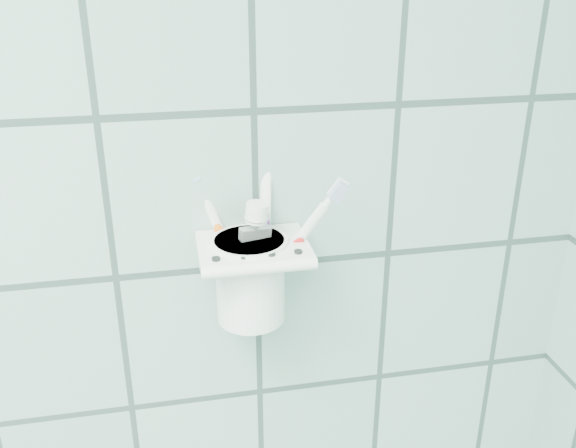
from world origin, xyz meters
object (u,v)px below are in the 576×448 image
at_px(toothbrush_blue, 262,232).
at_px(toothbrush_orange, 248,228).
at_px(cup, 250,276).
at_px(toothpaste_tube, 248,248).
at_px(toothbrush_pink, 249,233).
at_px(holder_bracket, 253,250).

xyz_separation_m(toothbrush_blue, toothbrush_orange, (-0.01, 0.03, -0.01)).
relative_size(cup, toothpaste_tube, 0.73).
xyz_separation_m(cup, toothbrush_pink, (0.00, 0.02, 0.05)).
bearing_deg(holder_bracket, toothbrush_pink, 92.17).
bearing_deg(toothbrush_pink, toothbrush_orange, -111.00).
bearing_deg(toothbrush_orange, toothbrush_pink, 63.77).
height_order(holder_bracket, toothpaste_tube, toothpaste_tube).
bearing_deg(toothbrush_blue, holder_bracket, 168.18).
height_order(cup, toothbrush_pink, toothbrush_pink).
distance_m(toothbrush_orange, toothpaste_tube, 0.02).
relative_size(cup, toothbrush_pink, 0.57).
bearing_deg(cup, toothbrush_pink, 82.62).
bearing_deg(toothbrush_orange, toothbrush_blue, -66.87).
bearing_deg(toothbrush_pink, toothpaste_tube, -102.18).
xyz_separation_m(toothbrush_pink, toothbrush_orange, (-0.00, -0.00, 0.01)).
bearing_deg(toothbrush_pink, holder_bracket, -82.54).
distance_m(cup, toothbrush_blue, 0.06).
relative_size(cup, toothbrush_orange, 0.54).
bearing_deg(cup, holder_bracket, -47.61).
xyz_separation_m(holder_bracket, toothbrush_blue, (0.01, -0.01, 0.02)).
distance_m(holder_bracket, toothbrush_blue, 0.03).
relative_size(toothbrush_blue, toothpaste_tube, 1.49).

